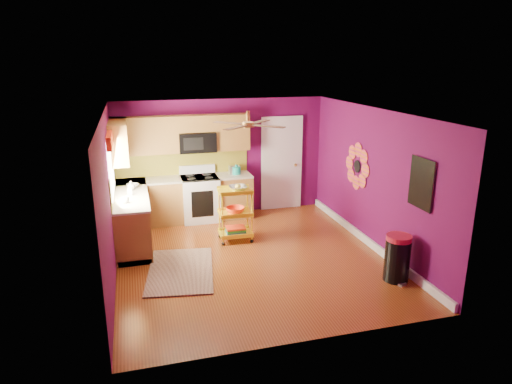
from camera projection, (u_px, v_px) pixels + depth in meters
name	position (u px, v px, depth m)	size (l,w,h in m)	color
ground	(252.00, 258.00, 7.88)	(5.00, 5.00, 0.00)	#6B2F10
room_envelope	(253.00, 166.00, 7.42)	(4.54, 5.04, 2.52)	#590A46
lower_cabinets	(163.00, 208.00, 9.09)	(2.81, 2.31, 0.94)	brown
electric_range	(200.00, 198.00, 9.61)	(0.76, 0.66, 1.13)	white
upper_cabinetry	(163.00, 137.00, 9.06)	(2.80, 2.30, 1.26)	brown
left_window	(110.00, 154.00, 7.79)	(0.08, 1.35, 1.08)	white
panel_door	(281.00, 164.00, 10.21)	(0.95, 0.11, 2.15)	white
right_wall_art	(383.00, 173.00, 7.72)	(0.04, 2.74, 1.04)	black
ceiling_fan	(248.00, 124.00, 7.41)	(1.01, 1.01, 0.26)	#BF8C3F
shag_rug	(181.00, 270.00, 7.39)	(1.02, 1.67, 0.02)	#321710
rolling_cart	(236.00, 212.00, 8.49)	(0.62, 0.46, 1.10)	yellow
trash_can	(397.00, 258.00, 7.01)	(0.51, 0.51, 0.74)	black
teal_kettle	(236.00, 170.00, 9.68)	(0.18, 0.18, 0.21)	teal
toaster	(234.00, 170.00, 9.72)	(0.22, 0.15, 0.18)	beige
soap_bottle_a	(130.00, 190.00, 8.20)	(0.08, 0.08, 0.18)	#EA3F72
soap_bottle_b	(131.00, 185.00, 8.51)	(0.14, 0.14, 0.18)	white
counter_dish	(133.00, 186.00, 8.73)	(0.23, 0.23, 0.06)	white
counter_cup	(125.00, 200.00, 7.78)	(0.14, 0.14, 0.11)	white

